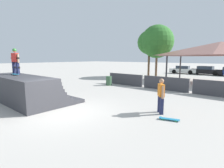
{
  "coord_description": "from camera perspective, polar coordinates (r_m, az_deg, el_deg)",
  "views": [
    {
      "loc": [
        6.95,
        -4.51,
        2.55
      ],
      "look_at": [
        -0.47,
        4.07,
        0.83
      ],
      "focal_mm": 28.0,
      "sensor_mm": 36.0,
      "label": 1
    }
  ],
  "objects": [
    {
      "name": "ground_plane",
      "position": [
        8.67,
        -15.63,
        -8.82
      ],
      "size": [
        160.0,
        160.0,
        0.0
      ],
      "primitive_type": "plane",
      "color": "#ADA8A0"
    },
    {
      "name": "quarter_pipe_ramp",
      "position": [
        11.51,
        -26.73,
        -1.7
      ],
      "size": [
        5.86,
        3.28,
        1.51
      ],
      "color": "#38383D",
      "rests_on": "ground"
    },
    {
      "name": "skater_on_deck",
      "position": [
        12.44,
        -29.05,
        7.0
      ],
      "size": [
        0.69,
        0.35,
        1.61
      ],
      "rotation": [
        0.0,
        0.0,
        0.3
      ],
      "color": "#1E2347",
      "rests_on": "quarter_pipe_ramp"
    },
    {
      "name": "skateboard_on_deck",
      "position": [
        11.95,
        -29.08,
        2.81
      ],
      "size": [
        0.76,
        0.22,
        0.09
      ],
      "rotation": [
        0.0,
        0.0,
        -0.02
      ],
      "color": "silver",
      "rests_on": "quarter_pipe_ramp"
    },
    {
      "name": "bystander_walking",
      "position": [
        8.29,
        15.71,
        -3.21
      ],
      "size": [
        0.5,
        0.56,
        1.61
      ],
      "rotation": [
        0.0,
        0.0,
        2.28
      ],
      "color": "#1E2347",
      "rests_on": "ground"
    },
    {
      "name": "skateboard_on_ground",
      "position": [
        7.67,
        17.98,
        -10.78
      ],
      "size": [
        0.83,
        0.43,
        0.09
      ],
      "rotation": [
        0.0,
        0.0,
        3.44
      ],
      "color": "green",
      "rests_on": "ground"
    },
    {
      "name": "barrier_fence",
      "position": [
        14.41,
        16.9,
        0.17
      ],
      "size": [
        11.52,
        0.12,
        1.05
      ],
      "color": "#3D3D42",
      "rests_on": "ground"
    },
    {
      "name": "pavilion_shelter",
      "position": [
        19.89,
        31.92,
        9.7
      ],
      "size": [
        10.38,
        4.7,
        4.06
      ],
      "color": "#2D2D33",
      "rests_on": "ground"
    },
    {
      "name": "tree_beside_pavilion",
      "position": [
        23.88,
        14.53,
        13.25
      ],
      "size": [
        4.22,
        4.22,
        6.71
      ],
      "color": "brown",
      "rests_on": "ground"
    },
    {
      "name": "tree_far_back",
      "position": [
        24.3,
        12.12,
        13.09
      ],
      "size": [
        3.15,
        3.15,
        6.11
      ],
      "color": "brown",
      "rests_on": "ground"
    },
    {
      "name": "trash_bin",
      "position": [
        16.14,
        -1.05,
        1.06
      ],
      "size": [
        0.52,
        0.52,
        0.85
      ],
      "primitive_type": "cylinder",
      "color": "#385B3D",
      "rests_on": "ground"
    },
    {
      "name": "parked_car_white",
      "position": [
        30.43,
        22.23,
        4.32
      ],
      "size": [
        4.17,
        2.16,
        1.27
      ],
      "rotation": [
        0.0,
        0.0,
        0.1
      ],
      "color": "silver",
      "rests_on": "ground"
    },
    {
      "name": "parked_car_black",
      "position": [
        29.76,
        28.32,
        3.85
      ],
      "size": [
        4.54,
        1.8,
        1.27
      ],
      "rotation": [
        0.0,
        0.0,
        -0.03
      ],
      "color": "black",
      "rests_on": "ground"
    }
  ]
}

